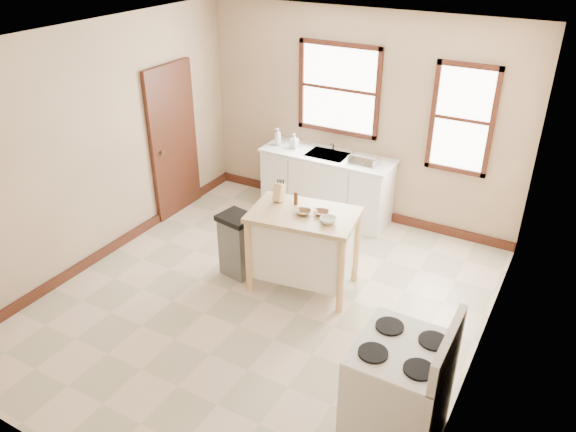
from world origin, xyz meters
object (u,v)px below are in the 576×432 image
object	(u,v)px
bowl_b	(321,213)
soap_bottle_a	(278,137)
soap_bottle_b	(294,141)
kitchen_island	(303,250)
dish_rack	(364,160)
bowl_a	(303,212)
bowl_c	(328,220)
trash_bin	(238,245)
pepper_grinder	(296,198)
knife_block	(279,193)
gas_stove	(399,381)

from	to	relation	value
bowl_b	soap_bottle_a	bearing A→B (deg)	132.55
soap_bottle_b	bowl_b	size ratio (longest dim) A/B	1.24
kitchen_island	dish_rack	bearing A→B (deg)	80.88
bowl_a	bowl_c	distance (m)	0.32
soap_bottle_a	bowl_c	distance (m)	2.39
soap_bottle_b	trash_bin	bearing A→B (deg)	-77.76
kitchen_island	bowl_a	size ratio (longest dim) A/B	6.81
soap_bottle_b	pepper_grinder	distance (m)	1.78
soap_bottle_b	kitchen_island	size ratio (longest dim) A/B	0.18
pepper_grinder	bowl_a	size ratio (longest dim) A/B	0.88
kitchen_island	knife_block	size ratio (longest dim) A/B	5.79
knife_block	soap_bottle_b	bearing A→B (deg)	114.19
bowl_a	dish_rack	bearing A→B (deg)	89.88
dish_rack	kitchen_island	world-z (taller)	dish_rack
bowl_b	gas_stove	size ratio (longest dim) A/B	0.14
soap_bottle_a	gas_stove	bearing A→B (deg)	-22.49
kitchen_island	knife_block	distance (m)	0.70
knife_block	bowl_b	world-z (taller)	knife_block
soap_bottle_a	kitchen_island	xyz separation A→B (m)	(1.31, -1.68, -0.57)
bowl_a	soap_bottle_b	bearing A→B (deg)	121.61
soap_bottle_b	knife_block	xyz separation A→B (m)	(0.67, -1.57, 0.02)
bowl_b	kitchen_island	bearing A→B (deg)	-163.48
bowl_a	trash_bin	xyz separation A→B (m)	(-0.79, -0.12, -0.58)
bowl_a	bowl_c	xyz separation A→B (m)	(0.32, -0.04, 0.01)
bowl_c	trash_bin	xyz separation A→B (m)	(-1.11, -0.08, -0.59)
kitchen_island	knife_block	xyz separation A→B (m)	(-0.38, 0.12, 0.57)
soap_bottle_b	bowl_c	bearing A→B (deg)	-47.85
bowl_b	gas_stove	xyz separation A→B (m)	(1.47, -1.57, -0.36)
soap_bottle_a	gas_stove	xyz separation A→B (m)	(2.96, -3.19, -0.44)
pepper_grinder	bowl_c	size ratio (longest dim) A/B	0.83
bowl_a	knife_block	bearing A→B (deg)	159.44
knife_block	gas_stove	bearing A→B (deg)	-37.78
soap_bottle_a	knife_block	distance (m)	1.82
bowl_a	trash_bin	distance (m)	0.99
pepper_grinder	bowl_a	bearing A→B (deg)	-42.71
soap_bottle_a	soap_bottle_b	xyz separation A→B (m)	(0.26, 0.01, -0.02)
soap_bottle_a	bowl_b	xyz separation A→B (m)	(1.49, -1.62, -0.07)
bowl_c	trash_bin	bearing A→B (deg)	-175.83
dish_rack	bowl_c	size ratio (longest dim) A/B	2.06
pepper_grinder	dish_rack	bearing A→B (deg)	83.03
kitchen_island	pepper_grinder	xyz separation A→B (m)	(-0.18, 0.14, 0.55)
kitchen_island	pepper_grinder	world-z (taller)	pepper_grinder
soap_bottle_a	soap_bottle_b	bearing A→B (deg)	26.73
kitchen_island	bowl_b	world-z (taller)	bowl_b
bowl_a	gas_stove	world-z (taller)	gas_stove
dish_rack	gas_stove	xyz separation A→B (m)	(1.64, -3.18, -0.36)
soap_bottle_a	bowl_a	bearing A→B (deg)	-27.70
kitchen_island	bowl_c	xyz separation A→B (m)	(0.32, -0.07, 0.50)
kitchen_island	trash_bin	size ratio (longest dim) A/B	1.49
kitchen_island	pepper_grinder	bearing A→B (deg)	132.85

